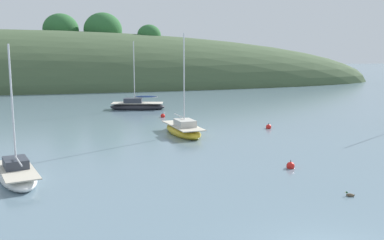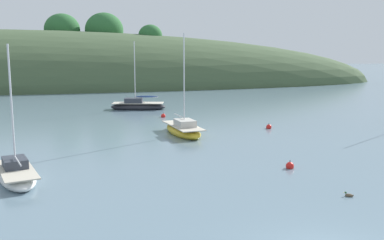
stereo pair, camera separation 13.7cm
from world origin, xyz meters
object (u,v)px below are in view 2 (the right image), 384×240
at_px(mooring_buoy_channel, 163,116).
at_px(mooring_buoy_inner, 290,166).
at_px(mooring_buoy_outer, 269,127).
at_px(duck_trailing, 349,195).
at_px(sailboat_navy_dinghy, 138,106).
at_px(sailboat_teal_outer, 183,130).
at_px(sailboat_orange_cutter, 17,174).

height_order(mooring_buoy_channel, mooring_buoy_inner, same).
distance_m(mooring_buoy_outer, duck_trailing, 16.70).
bearing_deg(mooring_buoy_inner, mooring_buoy_outer, 73.01).
relative_size(mooring_buoy_channel, duck_trailing, 1.35).
bearing_deg(mooring_buoy_channel, duck_trailing, -79.56).
height_order(sailboat_navy_dinghy, mooring_buoy_outer, sailboat_navy_dinghy).
distance_m(sailboat_teal_outer, mooring_buoy_outer, 7.36).
distance_m(sailboat_orange_cutter, duck_trailing, 15.44).
bearing_deg(mooring_buoy_outer, sailboat_teal_outer, -172.51).
bearing_deg(duck_trailing, mooring_buoy_inner, 96.35).
distance_m(mooring_buoy_channel, mooring_buoy_inner, 19.97).
xyz_separation_m(sailboat_navy_dinghy, mooring_buoy_inner, (5.82, -25.87, -0.25)).
bearing_deg(mooring_buoy_outer, sailboat_navy_dinghy, 123.42).
bearing_deg(sailboat_teal_outer, mooring_buoy_inner, -70.76).
relative_size(mooring_buoy_channel, mooring_buoy_inner, 1.00).
height_order(mooring_buoy_outer, mooring_buoy_channel, same).
relative_size(sailboat_orange_cutter, sailboat_teal_outer, 0.87).
height_order(sailboat_orange_cutter, mooring_buoy_inner, sailboat_orange_cutter).
bearing_deg(sailboat_teal_outer, sailboat_navy_dinghy, 97.82).
bearing_deg(mooring_buoy_channel, sailboat_navy_dinghy, 106.49).
relative_size(sailboat_orange_cutter, duck_trailing, 16.81).
height_order(mooring_buoy_inner, duck_trailing, mooring_buoy_inner).
height_order(mooring_buoy_outer, duck_trailing, mooring_buoy_outer).
distance_m(sailboat_orange_cutter, sailboat_teal_outer, 14.22).
distance_m(sailboat_navy_dinghy, duck_trailing, 31.29).
bearing_deg(mooring_buoy_inner, sailboat_orange_cutter, 176.91).
xyz_separation_m(sailboat_teal_outer, duck_trailing, (4.27, -15.46, -0.30)).
bearing_deg(duck_trailing, mooring_buoy_outer, 79.54).
relative_size(sailboat_orange_cutter, mooring_buoy_channel, 12.42).
xyz_separation_m(mooring_buoy_outer, duck_trailing, (-3.03, -16.42, -0.07)).
xyz_separation_m(sailboat_orange_cutter, mooring_buoy_inner, (13.89, -0.75, -0.19)).
distance_m(sailboat_orange_cutter, sailboat_navy_dinghy, 26.39).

